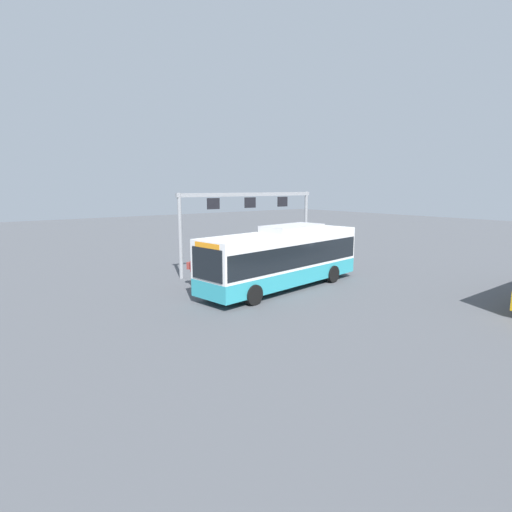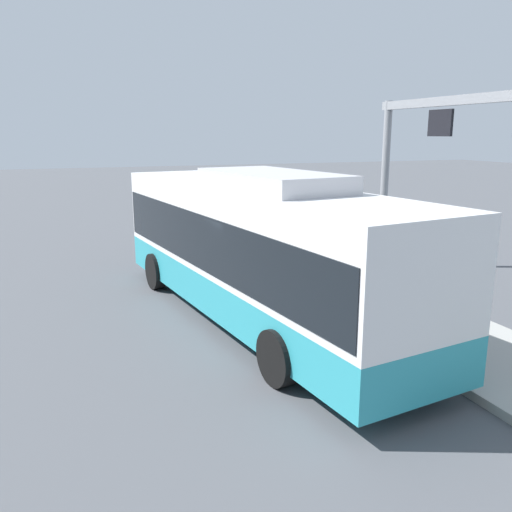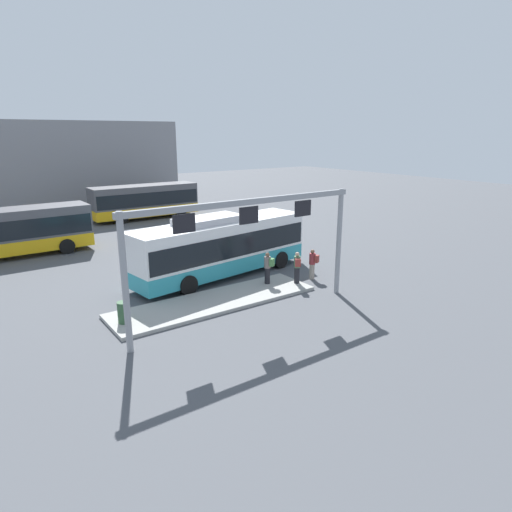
{
  "view_description": "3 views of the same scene",
  "coord_description": "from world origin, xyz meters",
  "px_view_note": "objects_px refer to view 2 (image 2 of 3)",
  "views": [
    {
      "loc": [
        14.86,
        16.59,
        5.53
      ],
      "look_at": [
        1.15,
        -0.92,
        1.8
      ],
      "focal_mm": 28.87,
      "sensor_mm": 36.0,
      "label": 1
    },
    {
      "loc": [
        -10.88,
        4.12,
        4.22
      ],
      "look_at": [
        1.51,
        -0.64,
        1.13
      ],
      "focal_mm": 36.97,
      "sensor_mm": 36.0,
      "label": 2
    },
    {
      "loc": [
        -12.2,
        -20.29,
        7.75
      ],
      "look_at": [
        1.17,
        -1.66,
        1.34
      ],
      "focal_mm": 31.07,
      "sensor_mm": 36.0,
      "label": 3
    }
  ],
  "objects_px": {
    "person_boarding": "(345,245)",
    "person_waiting_near": "(311,242)",
    "bus_main": "(254,243)",
    "person_waiting_mid": "(342,256)"
  },
  "relations": [
    {
      "from": "person_boarding",
      "to": "person_waiting_near",
      "type": "relative_size",
      "value": 1.0
    },
    {
      "from": "bus_main",
      "to": "person_boarding",
      "type": "relative_size",
      "value": 6.49
    },
    {
      "from": "person_boarding",
      "to": "person_waiting_mid",
      "type": "relative_size",
      "value": 1.0
    },
    {
      "from": "bus_main",
      "to": "person_waiting_mid",
      "type": "relative_size",
      "value": 6.49
    },
    {
      "from": "bus_main",
      "to": "person_waiting_near",
      "type": "xyz_separation_m",
      "value": [
        3.74,
        -3.38,
        -0.92
      ]
    },
    {
      "from": "person_boarding",
      "to": "person_waiting_mid",
      "type": "xyz_separation_m",
      "value": [
        -1.27,
        0.84,
        0.0
      ]
    },
    {
      "from": "person_waiting_near",
      "to": "person_boarding",
      "type": "bearing_deg",
      "value": 79.31
    },
    {
      "from": "bus_main",
      "to": "person_waiting_near",
      "type": "relative_size",
      "value": 6.49
    },
    {
      "from": "person_boarding",
      "to": "person_waiting_near",
      "type": "height_order",
      "value": "person_boarding"
    },
    {
      "from": "person_waiting_near",
      "to": "person_waiting_mid",
      "type": "distance_m",
      "value": 2.76
    }
  ]
}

